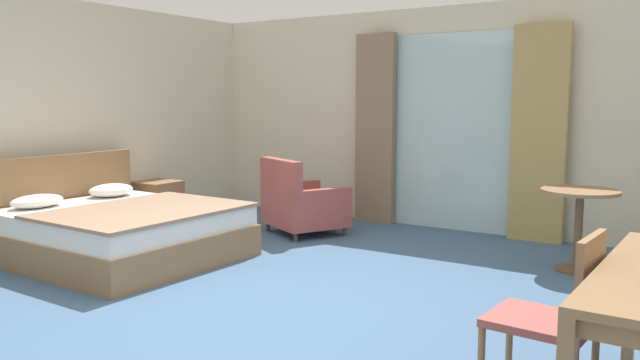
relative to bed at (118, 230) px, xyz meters
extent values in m
cube|color=#426084|center=(1.95, -0.51, -0.32)|extent=(6.82, 7.72, 0.10)
cube|color=beige|center=(1.95, 3.09, 1.01)|extent=(6.42, 0.12, 2.55)
cube|color=silver|center=(2.17, 3.01, 0.86)|extent=(1.49, 0.02, 2.25)
cube|color=#897056|center=(1.20, 2.91, 0.87)|extent=(0.50, 0.10, 2.28)
cube|color=tan|center=(3.13, 2.91, 0.87)|extent=(0.57, 0.10, 2.28)
cube|color=olive|center=(0.06, 0.00, -0.12)|extent=(1.99, 1.81, 0.30)
cube|color=white|center=(0.06, 0.00, 0.12)|extent=(1.93, 1.75, 0.19)
cube|color=olive|center=(-0.94, 0.03, 0.20)|extent=(0.11, 1.78, 0.94)
cube|color=#99755B|center=(0.38, -0.01, 0.23)|extent=(1.33, 1.77, 0.03)
ellipsoid|color=white|center=(-0.65, -0.40, 0.28)|extent=(0.34, 0.52, 0.12)
ellipsoid|color=white|center=(-0.62, 0.44, 0.28)|extent=(0.39, 0.49, 0.14)
cube|color=olive|center=(-0.89, 1.31, 0.00)|extent=(0.50, 0.46, 0.53)
cube|color=brown|center=(-0.89, 1.07, 0.11)|extent=(0.42, 0.01, 0.13)
cube|color=olive|center=(4.41, -0.10, 0.10)|extent=(0.06, 0.06, 0.73)
cube|color=#9E4C47|center=(4.11, -0.86, 0.17)|extent=(0.50, 0.45, 0.04)
cube|color=olive|center=(4.32, -0.88, 0.40)|extent=(0.07, 0.39, 0.43)
cylinder|color=olive|center=(3.91, -0.66, -0.06)|extent=(0.04, 0.04, 0.42)
cube|color=#9E4C47|center=(0.86, 1.90, -0.03)|extent=(1.04, 1.02, 0.28)
cube|color=#9E4C47|center=(0.72, 1.62, 0.35)|extent=(0.76, 0.46, 0.47)
cube|color=#9E4C47|center=(1.17, 1.74, 0.20)|extent=(0.42, 0.70, 0.16)
cube|color=#9E4C47|center=(0.55, 2.05, 0.20)|extent=(0.42, 0.70, 0.16)
cylinder|color=#4C3D2D|center=(1.30, 2.02, -0.22)|extent=(0.04, 0.04, 0.10)
cylinder|color=#4C3D2D|center=(0.70, 2.32, -0.22)|extent=(0.04, 0.04, 0.10)
cylinder|color=#4C3D2D|center=(1.02, 1.47, -0.22)|extent=(0.04, 0.04, 0.10)
cylinder|color=#4C3D2D|center=(0.42, 1.77, -0.22)|extent=(0.04, 0.04, 0.10)
cylinder|color=olive|center=(3.76, 1.88, 0.44)|extent=(0.66, 0.66, 0.03)
cylinder|color=brown|center=(3.76, 1.88, 0.08)|extent=(0.07, 0.07, 0.69)
cylinder|color=brown|center=(3.76, 1.88, -0.26)|extent=(0.36, 0.36, 0.02)
camera|label=1|loc=(4.81, -3.92, 1.23)|focal=35.61mm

